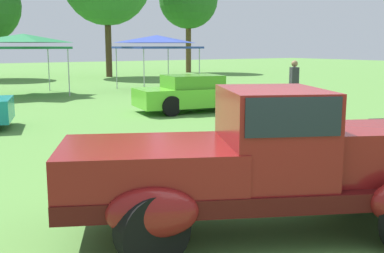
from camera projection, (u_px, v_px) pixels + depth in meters
The scene contains 6 objects.
ground_plane at pixel (267, 247), 5.14m from camera, with size 120.00×120.00×0.00m, color #568C3D.
feature_pickup_truck at pixel (265, 161), 5.41m from camera, with size 4.72×3.28×1.70m.
show_car_lime at pixel (196, 94), 15.78m from camera, with size 4.30×2.35×1.22m.
spectator_between_cars at pixel (294, 83), 16.11m from camera, with size 0.41×0.47×1.69m.
canopy_tent_left_field at pixel (23, 40), 20.69m from camera, with size 3.31×3.31×2.71m.
canopy_tent_center_field at pixel (157, 41), 23.35m from camera, with size 3.40×3.40×2.71m.
Camera 1 is at (-3.33, -3.61, 2.17)m, focal length 43.99 mm.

